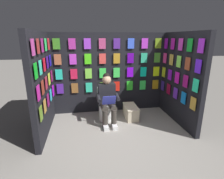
{
  "coord_description": "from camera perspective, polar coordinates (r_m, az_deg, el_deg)",
  "views": [
    {
      "loc": [
        0.7,
        2.82,
        1.98
      ],
      "look_at": [
        0.06,
        -0.96,
        0.85
      ],
      "focal_mm": 28.3,
      "sensor_mm": 36.0,
      "label": 1
    }
  ],
  "objects": [
    {
      "name": "comic_longbox_near",
      "position": [
        4.55,
        6.06,
        -7.18
      ],
      "size": [
        0.31,
        0.61,
        0.33
      ],
      "rotation": [
        0.0,
        0.0,
        -0.01
      ],
      "color": "beige",
      "rests_on": "ground"
    },
    {
      "name": "ground_plane",
      "position": [
        3.52,
        3.8,
        -17.88
      ],
      "size": [
        30.0,
        30.0,
        0.0
      ],
      "primitive_type": "plane",
      "color": "gray"
    },
    {
      "name": "person_reading",
      "position": [
        4.14,
        -1.48,
        -3.03
      ],
      "size": [
        0.53,
        0.69,
        1.19
      ],
      "rotation": [
        0.0,
        0.0,
        0.03
      ],
      "color": "black",
      "rests_on": "ground"
    },
    {
      "name": "display_wall_left",
      "position": [
        4.41,
        21.16,
        3.28
      ],
      "size": [
        0.14,
        1.74,
        2.11
      ],
      "color": "black",
      "rests_on": "ground"
    },
    {
      "name": "display_wall_right",
      "position": [
        3.9,
        -21.6,
        1.6
      ],
      "size": [
        0.14,
        1.74,
        2.11
      ],
      "color": "black",
      "rests_on": "ground"
    },
    {
      "name": "toilet",
      "position": [
        4.45,
        -1.93,
        -5.4
      ],
      "size": [
        0.41,
        0.56,
        0.77
      ],
      "rotation": [
        0.0,
        0.0,
        0.03
      ],
      "color": "white",
      "rests_on": "ground"
    },
    {
      "name": "display_wall_back",
      "position": [
        4.76,
        -0.89,
        5.27
      ],
      "size": [
        3.07,
        0.14,
        2.11
      ],
      "color": "black",
      "rests_on": "ground"
    }
  ]
}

